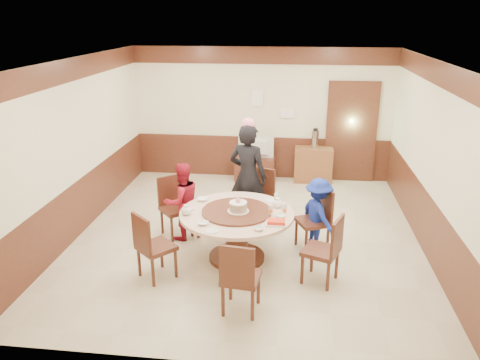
# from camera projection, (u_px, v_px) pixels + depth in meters

# --- Properties ---
(room) EXTENTS (6.00, 6.04, 2.84)m
(room) POSITION_uv_depth(u_px,v_px,m) (248.00, 173.00, 7.33)
(room) COLOR beige
(room) RESTS_ON ground
(banquet_table) EXTENTS (1.65, 1.65, 0.78)m
(banquet_table) POSITION_uv_depth(u_px,v_px,m) (237.00, 226.00, 6.78)
(banquet_table) COLOR #4B2317
(banquet_table) RESTS_ON ground
(chair_0) EXTENTS (0.59, 0.58, 0.97)m
(chair_0) POSITION_uv_depth(u_px,v_px,m) (313.00, 230.00, 7.17)
(chair_0) COLOR #4B2317
(chair_0) RESTS_ON ground
(chair_1) EXTENTS (0.58, 0.59, 0.97)m
(chair_1) POSITION_uv_depth(u_px,v_px,m) (258.00, 208.00, 7.99)
(chair_1) COLOR #4B2317
(chair_1) RESTS_ON ground
(chair_2) EXTENTS (0.62, 0.62, 0.97)m
(chair_2) POSITION_uv_depth(u_px,v_px,m) (176.00, 217.00, 7.63)
(chair_2) COLOR #4B2317
(chair_2) RESTS_ON ground
(chair_3) EXTENTS (0.62, 0.62, 0.97)m
(chair_3) POSITION_uv_depth(u_px,v_px,m) (156.00, 257.00, 6.38)
(chair_3) COLOR #4B2317
(chair_3) RESTS_ON ground
(chair_4) EXTENTS (0.49, 0.50, 0.97)m
(chair_4) POSITION_uv_depth(u_px,v_px,m) (241.00, 289.00, 5.65)
(chair_4) COLOR #4B2317
(chair_4) RESTS_ON ground
(chair_5) EXTENTS (0.58, 0.57, 0.97)m
(chair_5) POSITION_uv_depth(u_px,v_px,m) (322.00, 261.00, 6.28)
(chair_5) COLOR #4B2317
(chair_5) RESTS_ON ground
(person_standing) EXTENTS (0.76, 0.62, 1.80)m
(person_standing) POSITION_uv_depth(u_px,v_px,m) (248.00, 177.00, 7.71)
(person_standing) COLOR black
(person_standing) RESTS_ON ground
(person_red) EXTENTS (0.78, 0.76, 1.27)m
(person_red) POSITION_uv_depth(u_px,v_px,m) (182.00, 201.00, 7.40)
(person_red) COLOR #A61629
(person_red) RESTS_ON ground
(person_blue) EXTENTS (0.74, 0.85, 1.14)m
(person_blue) POSITION_uv_depth(u_px,v_px,m) (318.00, 214.00, 7.09)
(person_blue) COLOR #172B99
(person_blue) RESTS_ON ground
(birthday_cake) EXTENTS (0.31, 0.31, 0.21)m
(birthday_cake) POSITION_uv_depth(u_px,v_px,m) (238.00, 207.00, 6.64)
(birthday_cake) COLOR white
(birthday_cake) RESTS_ON banquet_table
(teapot_left) EXTENTS (0.17, 0.15, 0.13)m
(teapot_left) POSITION_uv_depth(u_px,v_px,m) (186.00, 211.00, 6.62)
(teapot_left) COLOR white
(teapot_left) RESTS_ON banquet_table
(teapot_right) EXTENTS (0.17, 0.15, 0.13)m
(teapot_right) POSITION_uv_depth(u_px,v_px,m) (278.00, 203.00, 6.86)
(teapot_right) COLOR white
(teapot_right) RESTS_ON banquet_table
(bowl_0) EXTENTS (0.16, 0.16, 0.04)m
(bowl_0) POSITION_uv_depth(u_px,v_px,m) (203.00, 199.00, 7.12)
(bowl_0) COLOR white
(bowl_0) RESTS_ON banquet_table
(bowl_1) EXTENTS (0.13, 0.13, 0.04)m
(bowl_1) POSITION_uv_depth(u_px,v_px,m) (258.00, 229.00, 6.15)
(bowl_1) COLOR white
(bowl_1) RESTS_ON banquet_table
(bowl_2) EXTENTS (0.15, 0.15, 0.04)m
(bowl_2) POSITION_uv_depth(u_px,v_px,m) (203.00, 223.00, 6.32)
(bowl_2) COLOR white
(bowl_2) RESTS_ON banquet_table
(bowl_3) EXTENTS (0.15, 0.15, 0.05)m
(bowl_3) POSITION_uv_depth(u_px,v_px,m) (280.00, 216.00, 6.53)
(bowl_3) COLOR white
(bowl_3) RESTS_ON banquet_table
(saucer_near) EXTENTS (0.18, 0.18, 0.01)m
(saucer_near) POSITION_uv_depth(u_px,v_px,m) (212.00, 231.00, 6.13)
(saucer_near) COLOR white
(saucer_near) RESTS_ON banquet_table
(saucer_far) EXTENTS (0.18, 0.18, 0.01)m
(saucer_far) POSITION_uv_depth(u_px,v_px,m) (270.00, 200.00, 7.13)
(saucer_far) COLOR white
(saucer_far) RESTS_ON banquet_table
(shrimp_platter) EXTENTS (0.30, 0.20, 0.06)m
(shrimp_platter) POSITION_uv_depth(u_px,v_px,m) (276.00, 222.00, 6.32)
(shrimp_platter) COLOR white
(shrimp_platter) RESTS_ON banquet_table
(bottle_0) EXTENTS (0.06, 0.06, 0.16)m
(bottle_0) POSITION_uv_depth(u_px,v_px,m) (271.00, 210.00, 6.59)
(bottle_0) COLOR white
(bottle_0) RESTS_ON banquet_table
(bottle_1) EXTENTS (0.06, 0.06, 0.16)m
(bottle_1) POSITION_uv_depth(u_px,v_px,m) (285.00, 209.00, 6.61)
(bottle_1) COLOR white
(bottle_1) RESTS_ON banquet_table
(bottle_2) EXTENTS (0.06, 0.06, 0.16)m
(bottle_2) POSITION_uv_depth(u_px,v_px,m) (276.00, 199.00, 6.97)
(bottle_2) COLOR white
(bottle_2) RESTS_ON banquet_table
(tv_stand) EXTENTS (0.85, 0.45, 0.50)m
(tv_stand) POSITION_uv_depth(u_px,v_px,m) (255.00, 169.00, 10.18)
(tv_stand) COLOR #4B2317
(tv_stand) RESTS_ON ground
(television) EXTENTS (0.79, 0.24, 0.45)m
(television) POSITION_uv_depth(u_px,v_px,m) (255.00, 147.00, 10.02)
(television) COLOR gray
(television) RESTS_ON tv_stand
(side_cabinet) EXTENTS (0.80, 0.40, 0.75)m
(side_cabinet) POSITION_uv_depth(u_px,v_px,m) (313.00, 165.00, 10.03)
(side_cabinet) COLOR brown
(side_cabinet) RESTS_ON ground
(thermos) EXTENTS (0.15, 0.15, 0.38)m
(thermos) POSITION_uv_depth(u_px,v_px,m) (315.00, 139.00, 9.84)
(thermos) COLOR silver
(thermos) RESTS_ON side_cabinet
(notice_left) EXTENTS (0.25, 0.00, 0.35)m
(notice_left) POSITION_uv_depth(u_px,v_px,m) (257.00, 98.00, 9.87)
(notice_left) COLOR white
(notice_left) RESTS_ON room
(notice_right) EXTENTS (0.30, 0.00, 0.22)m
(notice_right) POSITION_uv_depth(u_px,v_px,m) (288.00, 113.00, 9.90)
(notice_right) COLOR white
(notice_right) RESTS_ON room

